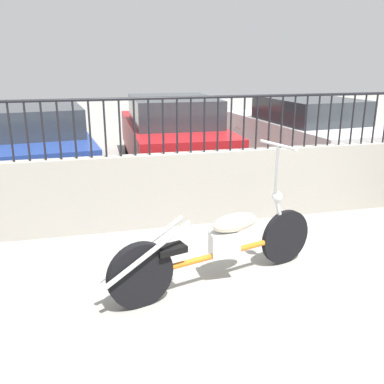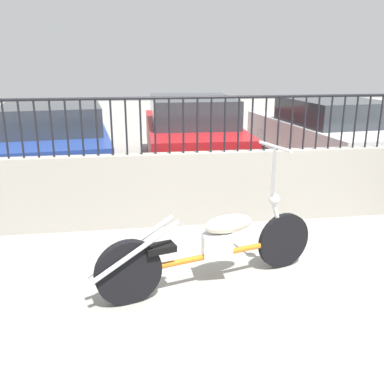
{
  "view_description": "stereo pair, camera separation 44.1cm",
  "coord_description": "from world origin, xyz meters",
  "px_view_note": "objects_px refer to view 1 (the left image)",
  "views": [
    {
      "loc": [
        -1.65,
        -3.0,
        2.13
      ],
      "look_at": [
        -0.55,
        1.42,
        0.7
      ],
      "focal_mm": 40.0,
      "sensor_mm": 36.0,
      "label": 1
    },
    {
      "loc": [
        -1.22,
        -3.09,
        2.13
      ],
      "look_at": [
        -0.55,
        1.42,
        0.7
      ],
      "focal_mm": 40.0,
      "sensor_mm": 36.0,
      "label": 2
    }
  ],
  "objects_px": {
    "car_blue": "(33,141)",
    "car_white": "(303,131)",
    "motorcycle_orange": "(212,247)",
    "car_red": "(172,133)"
  },
  "relations": [
    {
      "from": "car_blue",
      "to": "car_white",
      "type": "distance_m",
      "value": 5.36
    },
    {
      "from": "motorcycle_orange",
      "to": "car_white",
      "type": "height_order",
      "value": "car_white"
    },
    {
      "from": "car_red",
      "to": "car_white",
      "type": "height_order",
      "value": "car_red"
    },
    {
      "from": "car_blue",
      "to": "car_red",
      "type": "xyz_separation_m",
      "value": [
        2.63,
        0.02,
        0.04
      ]
    },
    {
      "from": "motorcycle_orange",
      "to": "car_white",
      "type": "xyz_separation_m",
      "value": [
        3.29,
        4.43,
        0.3
      ]
    },
    {
      "from": "car_blue",
      "to": "car_red",
      "type": "distance_m",
      "value": 2.63
    },
    {
      "from": "motorcycle_orange",
      "to": "car_red",
      "type": "xyz_separation_m",
      "value": [
        0.57,
        4.7,
        0.32
      ]
    },
    {
      "from": "car_blue",
      "to": "car_white",
      "type": "xyz_separation_m",
      "value": [
        5.35,
        -0.25,
        0.02
      ]
    },
    {
      "from": "car_blue",
      "to": "car_white",
      "type": "bearing_deg",
      "value": -98.97
    },
    {
      "from": "motorcycle_orange",
      "to": "car_blue",
      "type": "height_order",
      "value": "car_blue"
    }
  ]
}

